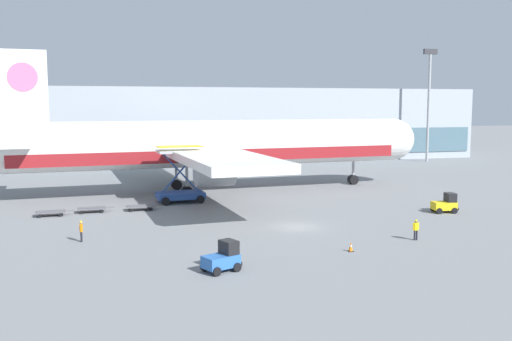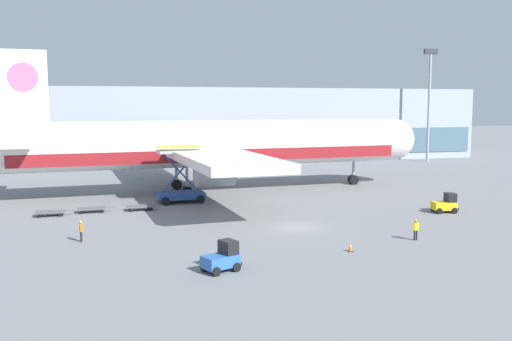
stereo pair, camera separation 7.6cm
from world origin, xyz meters
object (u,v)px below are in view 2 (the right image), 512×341
object	(u,v)px
light_mast	(429,96)
traffic_cone_near	(350,247)
ground_crew_near	(416,228)
scissor_lift_loader	(180,181)
ground_crew_far	(81,229)
baggage_dolly_second	(92,209)
baggage_tug_mid	(446,204)
baggage_dolly_third	(141,207)
baggage_dolly_lead	(51,212)
airplane_main	(208,146)
baggage_tug_foreground	(223,258)

from	to	relation	value
light_mast	traffic_cone_near	size ratio (longest dim) A/B	29.30
ground_crew_near	traffic_cone_near	bearing A→B (deg)	-167.26
scissor_lift_loader	ground_crew_far	bearing A→B (deg)	-125.65
light_mast	ground_crew_far	xyz separation A→B (m)	(-63.20, -48.90, -11.46)
scissor_lift_loader	baggage_dolly_second	xyz separation A→B (m)	(-9.60, -3.57, -1.96)
scissor_lift_loader	ground_crew_far	xyz separation A→B (m)	(-10.47, -16.30, -1.34)
light_mast	ground_crew_far	distance (m)	80.73
scissor_lift_loader	ground_crew_far	distance (m)	19.42
light_mast	ground_crew_near	bearing A→B (deg)	-123.60
baggage_tug_mid	ground_crew_near	size ratio (longest dim) A/B	1.55
baggage_tug_mid	baggage_dolly_third	bearing A→B (deg)	170.79
baggage_dolly_third	traffic_cone_near	bearing A→B (deg)	-59.44
baggage_tug_mid	baggage_dolly_lead	bearing A→B (deg)	175.75
light_mast	ground_crew_far	bearing A→B (deg)	-142.27
traffic_cone_near	scissor_lift_loader	bearing A→B (deg)	109.58
baggage_tug_mid	baggage_dolly_second	world-z (taller)	baggage_tug_mid
baggage_dolly_lead	traffic_cone_near	distance (m)	30.54
scissor_lift_loader	light_mast	bearing A→B (deg)	28.80
baggage_dolly_lead	traffic_cone_near	bearing A→B (deg)	-44.71
baggage_dolly_third	airplane_main	bearing A→B (deg)	46.33
traffic_cone_near	airplane_main	bearing A→B (deg)	97.95
baggage_tug_foreground	ground_crew_far	size ratio (longest dim) A/B	1.61
ground_crew_near	ground_crew_far	bearing A→B (deg)	162.47
traffic_cone_near	baggage_dolly_second	bearing A→B (deg)	130.70
baggage_tug_foreground	baggage_tug_mid	distance (m)	29.70
ground_crew_near	traffic_cone_near	distance (m)	6.90
baggage_dolly_lead	baggage_dolly_third	distance (m)	8.81
ground_crew_far	baggage_tug_mid	bearing A→B (deg)	-80.26
baggage_dolly_second	baggage_dolly_third	xyz separation A→B (m)	(4.87, -0.18, 0.00)
airplane_main	scissor_lift_loader	distance (m)	8.74
baggage_dolly_third	scissor_lift_loader	bearing A→B (deg)	36.39
baggage_tug_foreground	baggage_tug_mid	world-z (taller)	same
scissor_lift_loader	ground_crew_near	size ratio (longest dim) A/B	3.71
baggage_tug_foreground	baggage_dolly_third	distance (m)	23.83
scissor_lift_loader	traffic_cone_near	size ratio (longest dim) A/B	8.70
light_mast	baggage_dolly_lead	distance (m)	76.84
airplane_main	baggage_tug_mid	distance (m)	29.29
baggage_tug_mid	baggage_dolly_lead	size ratio (longest dim) A/B	0.71
baggage_tug_foreground	scissor_lift_loader	bearing A→B (deg)	65.21
airplane_main	ground_crew_near	world-z (taller)	airplane_main
airplane_main	baggage_dolly_third	world-z (taller)	airplane_main
light_mast	traffic_cone_near	xyz separation A→B (m)	(-43.79, -57.73, -12.11)
airplane_main	ground_crew_near	xyz separation A→B (m)	(11.06, -29.96, -4.84)
ground_crew_near	airplane_main	bearing A→B (deg)	107.85
ground_crew_far	traffic_cone_near	distance (m)	21.33
baggage_dolly_third	baggage_tug_mid	bearing A→B (deg)	-20.52
airplane_main	baggage_tug_mid	world-z (taller)	airplane_main
baggage_tug_foreground	airplane_main	bearing A→B (deg)	58.28
baggage_tug_foreground	baggage_dolly_third	world-z (taller)	baggage_tug_foreground
baggage_dolly_lead	baggage_dolly_second	world-z (taller)	same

